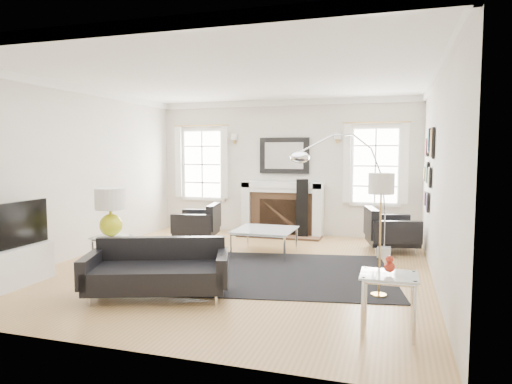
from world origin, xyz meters
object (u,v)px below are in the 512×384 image
(fireplace, at_px, (282,209))
(coffee_table, at_px, (265,231))
(sofa, at_px, (158,271))
(armchair_left, at_px, (199,224))
(gourd_lamp, at_px, (110,209))
(armchair_right, at_px, (388,231))
(arc_floor_lamp, at_px, (344,191))

(fireplace, bearing_deg, coffee_table, -85.25)
(sofa, bearing_deg, fireplace, 83.81)
(sofa, xyz_separation_m, armchair_left, (-0.92, 3.28, 0.03))
(armchair_left, bearing_deg, coffee_table, -26.66)
(sofa, bearing_deg, coffee_table, 76.03)
(fireplace, xyz_separation_m, coffee_table, (0.15, -1.83, -0.14))
(coffee_table, relative_size, gourd_lamp, 1.39)
(armchair_left, distance_m, armchair_right, 3.54)
(sofa, height_order, gourd_lamp, gourd_lamp)
(coffee_table, bearing_deg, gourd_lamp, -138.58)
(fireplace, height_order, coffee_table, fireplace)
(armchair_right, xyz_separation_m, coffee_table, (-1.99, -0.90, 0.06))
(armchair_left, bearing_deg, arc_floor_lamp, -17.12)
(fireplace, height_order, arc_floor_lamp, arc_floor_lamp)
(sofa, xyz_separation_m, gourd_lamp, (-1.24, 0.86, 0.61))
(fireplace, xyz_separation_m, armchair_right, (2.14, -0.93, -0.20))
(arc_floor_lamp, bearing_deg, armchair_right, 56.60)
(fireplace, xyz_separation_m, arc_floor_lamp, (1.47, -1.94, 0.58))
(sofa, relative_size, gourd_lamp, 2.61)
(sofa, relative_size, armchair_right, 1.71)
(sofa, distance_m, coffee_table, 2.58)
(sofa, xyz_separation_m, armchair_right, (2.61, 3.40, 0.05))
(armchair_left, bearing_deg, sofa, -74.26)
(gourd_lamp, bearing_deg, fireplace, 63.81)
(armchair_left, xyz_separation_m, arc_floor_lamp, (2.87, -0.88, 0.79))
(armchair_left, height_order, armchair_right, armchair_right)
(fireplace, height_order, sofa, fireplace)
(arc_floor_lamp, bearing_deg, armchair_left, 162.88)
(sofa, distance_m, armchair_right, 4.29)
(armchair_right, height_order, arc_floor_lamp, arc_floor_lamp)
(arc_floor_lamp, bearing_deg, fireplace, 127.23)
(armchair_right, bearing_deg, sofa, -127.48)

